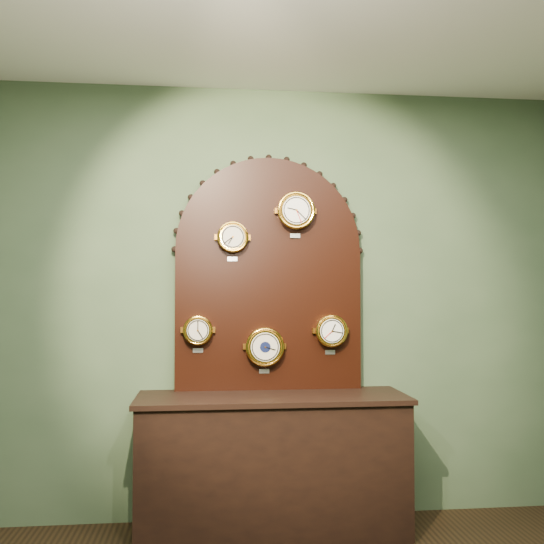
{
  "coord_description": "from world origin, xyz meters",
  "views": [
    {
      "loc": [
        -0.39,
        -1.4,
        1.45
      ],
      "look_at": [
        0.0,
        2.25,
        1.58
      ],
      "focal_mm": 39.41,
      "sensor_mm": 36.0,
      "label": 1
    }
  ],
  "objects": [
    {
      "name": "display_board",
      "position": [
        0.0,
        2.45,
        1.63
      ],
      "size": [
        1.26,
        0.06,
        1.53
      ],
      "color": "black",
      "rests_on": "shop_counter"
    },
    {
      "name": "barometer",
      "position": [
        -0.03,
        2.38,
        1.11
      ],
      "size": [
        0.25,
        0.08,
        0.3
      ],
      "color": "gold",
      "rests_on": "display_board"
    },
    {
      "name": "arabic_clock",
      "position": [
        0.17,
        2.38,
        1.98
      ],
      "size": [
        0.24,
        0.08,
        0.29
      ],
      "color": "gold",
      "rests_on": "display_board"
    },
    {
      "name": "shop_counter",
      "position": [
        0.0,
        2.23,
        0.4
      ],
      "size": [
        1.6,
        0.5,
        0.8
      ],
      "primitive_type": "cube",
      "color": "black",
      "rests_on": "ground_plane"
    },
    {
      "name": "tide_clock",
      "position": [
        0.4,
        2.38,
        1.21
      ],
      "size": [
        0.21,
        0.08,
        0.26
      ],
      "color": "gold",
      "rests_on": "display_board"
    },
    {
      "name": "roman_clock",
      "position": [
        -0.24,
        2.38,
        1.8
      ],
      "size": [
        0.2,
        0.08,
        0.25
      ],
      "color": "gold",
      "rests_on": "display_board"
    },
    {
      "name": "wall_back",
      "position": [
        0.0,
        2.5,
        1.4
      ],
      "size": [
        4.0,
        0.0,
        4.0
      ],
      "primitive_type": "plane",
      "rotation": [
        1.57,
        0.0,
        0.0
      ],
      "color": "#445B3E",
      "rests_on": "ground"
    },
    {
      "name": "hygrometer",
      "position": [
        -0.45,
        2.38,
        1.22
      ],
      "size": [
        0.18,
        0.08,
        0.24
      ],
      "color": "gold",
      "rests_on": "display_board"
    }
  ]
}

